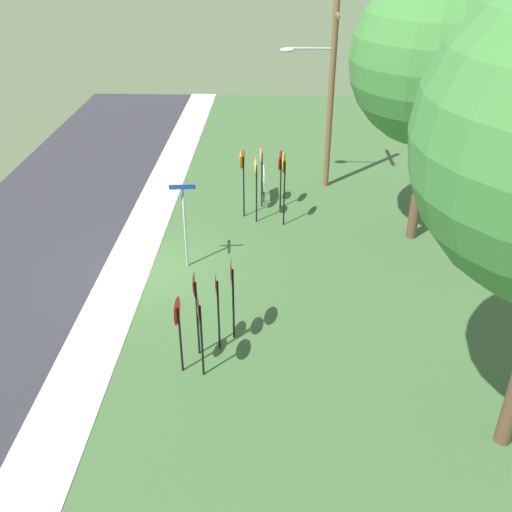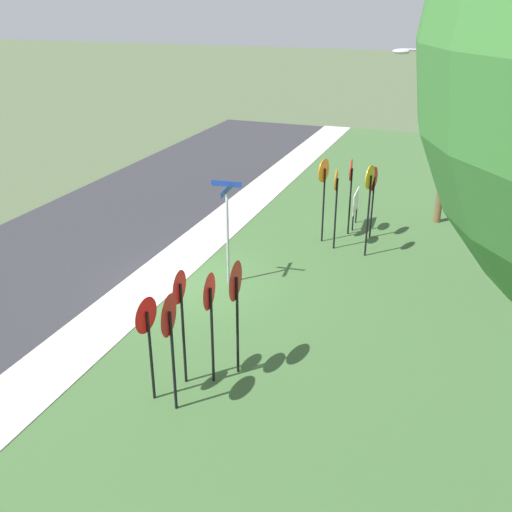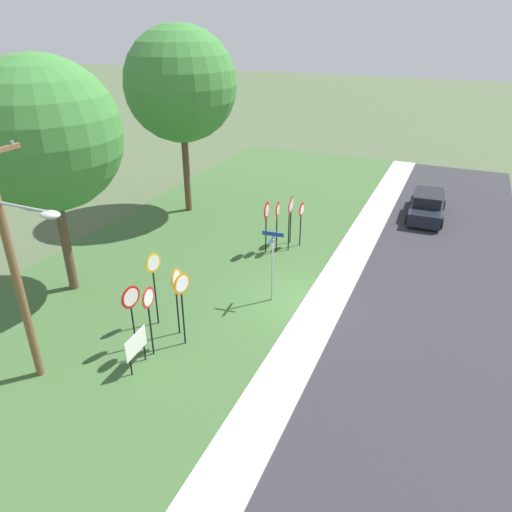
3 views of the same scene
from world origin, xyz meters
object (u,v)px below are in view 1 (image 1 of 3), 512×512
(stop_sign_near_left, at_px, (256,177))
(stop_sign_near_right, at_px, (284,174))
(yield_sign_far_right, at_px, (199,316))
(stop_sign_far_right, at_px, (243,168))
(stop_sign_far_left, at_px, (261,163))
(yield_sign_near_right, at_px, (216,292))
(yield_sign_near_left, at_px, (177,318))
(utility_pole, at_px, (328,85))
(stop_sign_far_center, at_px, (280,167))
(oak_tree_left, at_px, (437,59))
(notice_board, at_px, (264,180))
(yield_sign_far_left, at_px, (195,295))
(street_name_post, at_px, (184,219))
(yield_sign_center, at_px, (231,279))

(stop_sign_near_left, xyz_separation_m, stop_sign_near_right, (0.22, 1.02, 0.21))
(yield_sign_far_right, bearing_deg, stop_sign_near_left, 165.28)
(stop_sign_near_right, relative_size, stop_sign_far_right, 1.04)
(stop_sign_far_left, relative_size, yield_sign_far_right, 1.04)
(yield_sign_near_right, bearing_deg, yield_sign_near_left, -49.36)
(yield_sign_far_right, relative_size, utility_pole, 0.31)
(yield_sign_far_right, bearing_deg, stop_sign_near_right, 158.38)
(stop_sign_near_right, xyz_separation_m, yield_sign_near_left, (8.28, -2.58, -0.40))
(stop_sign_far_center, bearing_deg, yield_sign_far_right, -1.61)
(yield_sign_near_left, height_order, utility_pole, utility_pole)
(stop_sign_far_center, bearing_deg, stop_sign_near_right, 14.25)
(stop_sign_far_right, relative_size, oak_tree_left, 0.30)
(stop_sign_far_center, relative_size, notice_board, 1.89)
(yield_sign_far_left, height_order, street_name_post, street_name_post)
(yield_sign_far_left, distance_m, yield_sign_far_right, 0.85)
(stop_sign_far_right, height_order, yield_sign_near_left, stop_sign_far_right)
(street_name_post, height_order, oak_tree_left, oak_tree_left)
(stop_sign_near_right, distance_m, utility_pole, 4.70)
(yield_sign_far_left, bearing_deg, stop_sign_far_right, 170.08)
(stop_sign_far_right, xyz_separation_m, yield_sign_near_left, (8.93, -1.06, -0.33))
(stop_sign_far_left, xyz_separation_m, yield_sign_near_right, (8.93, -0.86, -0.02))
(stop_sign_far_left, relative_size, stop_sign_far_center, 1.07)
(stop_sign_far_right, xyz_separation_m, yield_sign_near_right, (8.01, -0.20, -0.15))
(stop_sign_far_center, xyz_separation_m, yield_sign_center, (8.40, -1.24, 0.18))
(stop_sign_far_center, xyz_separation_m, yield_sign_far_right, (9.91, -1.90, 0.09))
(stop_sign_near_left, height_order, utility_pole, utility_pole)
(stop_sign_near_right, height_order, notice_board, stop_sign_near_right)
(stop_sign_near_left, xyz_separation_m, yield_sign_near_left, (8.49, -1.56, -0.19))
(yield_sign_near_left, xyz_separation_m, yield_sign_far_right, (0.13, 0.55, 0.18))
(stop_sign_far_right, xyz_separation_m, yield_sign_center, (7.55, 0.15, -0.07))
(stop_sign_far_center, relative_size, utility_pole, 0.30)
(street_name_post, bearing_deg, yield_sign_near_right, 13.21)
(yield_sign_near_right, height_order, utility_pole, utility_pole)
(stop_sign_far_left, distance_m, yield_sign_near_right, 8.97)
(utility_pole, bearing_deg, stop_sign_near_left, -37.15)
(stop_sign_far_center, bearing_deg, notice_board, -131.78)
(yield_sign_far_right, xyz_separation_m, oak_tree_left, (-7.63, 6.66, 4.39))
(yield_sign_near_left, relative_size, yield_sign_far_left, 0.88)
(stop_sign_far_left, xyz_separation_m, yield_sign_center, (8.46, -0.51, 0.07))
(stop_sign_far_center, height_order, notice_board, stop_sign_far_center)
(street_name_post, xyz_separation_m, oak_tree_left, (-2.34, 7.78, 4.47))
(stop_sign_near_left, height_order, street_name_post, street_name_post)
(yield_sign_center, relative_size, utility_pole, 0.32)
(yield_sign_far_right, height_order, yield_sign_center, yield_sign_center)
(yield_sign_near_left, relative_size, notice_board, 1.76)
(stop_sign_near_left, distance_m, utility_pole, 5.10)
(stop_sign_far_left, relative_size, yield_sign_far_left, 1.01)
(street_name_post, height_order, utility_pole, utility_pole)
(stop_sign_near_left, bearing_deg, street_name_post, -38.17)
(yield_sign_near_left, relative_size, yield_sign_far_right, 0.91)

